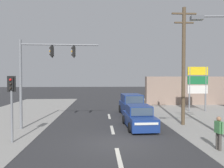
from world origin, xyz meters
TOP-DOWN VIEW (x-y plane):
  - ground_plane at (0.00, 0.00)m, footprint 140.00×140.00m
  - lane_dash_near at (0.00, -2.00)m, footprint 0.20×2.40m
  - lane_dash_mid at (0.00, 3.00)m, footprint 0.20×2.40m
  - lane_dash_far at (0.00, 8.00)m, footprint 0.20×2.40m
  - utility_pole_midground_right at (5.26, 4.17)m, footprint 1.80×0.26m
  - traffic_signal_mast at (-4.83, 3.54)m, footprint 5.29×0.49m
  - pedestal_signal_left_kerb at (-5.48, 0.36)m, footprint 0.44×0.29m
  - shopping_plaza_sign at (9.21, 10.49)m, footprint 2.10×0.16m
  - shopfront_wall_far at (11.00, 16.00)m, footprint 12.00×1.00m
  - sedan_oncoming_near at (1.88, 3.50)m, footprint 2.00×4.29m
  - suv_crossing_left at (2.16, 8.86)m, footprint 2.21×4.61m
  - pedestrian_at_kerb at (4.82, -1.42)m, footprint 0.29×0.55m

SIDE VIEW (x-z plane):
  - ground_plane at x=0.00m, z-range 0.00..0.00m
  - lane_dash_near at x=0.00m, z-range 0.00..0.01m
  - lane_dash_mid at x=0.00m, z-range 0.00..0.01m
  - lane_dash_far at x=0.00m, z-range 0.00..0.01m
  - sedan_oncoming_near at x=1.88m, z-range -0.08..1.48m
  - suv_crossing_left at x=2.16m, z-range -0.06..1.83m
  - pedestrian_at_kerb at x=4.82m, z-range 0.11..1.74m
  - shopfront_wall_far at x=11.00m, z-range 0.00..3.60m
  - pedestal_signal_left_kerb at x=-5.48m, z-range 0.64..4.20m
  - shopping_plaza_sign at x=9.21m, z-range 0.68..5.28m
  - traffic_signal_mast at x=-4.83m, z-range 1.15..7.15m
  - utility_pole_midground_right at x=5.26m, z-range 0.23..8.77m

